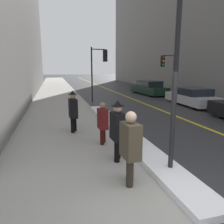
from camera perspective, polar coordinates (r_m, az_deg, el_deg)
The scene contains 13 objects.
ground_plane at distance 4.79m, azimuth 18.65°, elevation -21.85°, with size 160.00×160.00×0.00m, color #2D2D30.
sidewalk_slab at distance 18.46m, azimuth -13.79°, elevation 3.20°, with size 4.00×80.00×0.01m.
road_centre_stripe at distance 19.52m, azimuth 4.12°, elevation 3.93°, with size 0.16×80.00×0.00m.
snow_bank_curb at distance 8.84m, azimuth 2.74°, elevation -4.95°, with size 0.83×10.84×0.16m.
lamp_post at distance 5.29m, azimuth 16.69°, elevation 16.68°, with size 0.28×0.28×5.23m.
traffic_light_near at distance 16.99m, azimuth -3.21°, elevation 12.75°, with size 1.30×0.46×4.07m.
traffic_light_far at distance 18.99m, azimuth 14.14°, elevation 11.47°, with size 1.31×0.36×3.69m.
pedestrian_in_glasses at distance 4.85m, azimuth 4.83°, elevation -8.52°, with size 0.35×0.56×1.68m.
pedestrian_in_fedora at distance 6.04m, azimuth 1.47°, elevation -4.32°, with size 0.37×0.55×1.72m.
pedestrian_nearside at distance 7.40m, azimuth -2.43°, elevation -2.39°, with size 0.30×0.49×1.46m.
pedestrian_with_shoulder_bag at distance 8.89m, azimuth -10.12°, elevation 0.58°, with size 0.36×0.74×1.70m.
parked_car_silver at distance 16.22m, azimuth 20.16°, elevation 3.74°, with size 1.98×4.57×1.22m.
parked_car_dark_green at distance 21.66m, azimuth 9.58°, elevation 6.21°, with size 2.08×4.90×1.34m.
Camera 1 is at (-2.35, -3.27, 2.60)m, focal length 35.00 mm.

